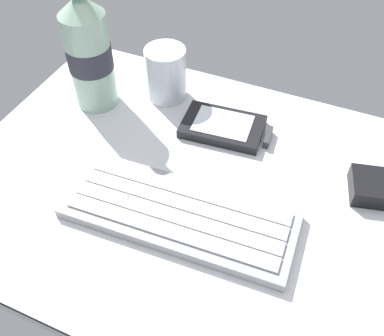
% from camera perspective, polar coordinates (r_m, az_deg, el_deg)
% --- Properties ---
extents(ground_plane, '(0.64, 0.48, 0.03)m').
position_cam_1_polar(ground_plane, '(0.60, -0.09, -2.74)').
color(ground_plane, silver).
extents(keyboard, '(0.30, 0.12, 0.02)m').
position_cam_1_polar(keyboard, '(0.55, -1.63, -5.93)').
color(keyboard, '#93969B').
rests_on(keyboard, ground_plane).
extents(handheld_device, '(0.13, 0.09, 0.02)m').
position_cam_1_polar(handheld_device, '(0.66, 4.55, 5.24)').
color(handheld_device, black).
rests_on(handheld_device, ground_plane).
extents(juice_cup, '(0.06, 0.06, 0.09)m').
position_cam_1_polar(juice_cup, '(0.71, -3.39, 11.90)').
color(juice_cup, silver).
rests_on(juice_cup, ground_plane).
extents(water_bottle, '(0.07, 0.07, 0.21)m').
position_cam_1_polar(water_bottle, '(0.68, -13.25, 14.40)').
color(water_bottle, '#9EC1A8').
rests_on(water_bottle, ground_plane).
extents(charger_block, '(0.08, 0.07, 0.02)m').
position_cam_1_polar(charger_block, '(0.62, 23.02, -2.39)').
color(charger_block, black).
rests_on(charger_block, ground_plane).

